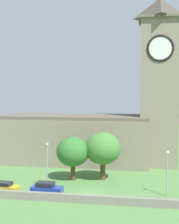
{
  "coord_description": "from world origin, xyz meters",
  "views": [
    {
      "loc": [
        8.27,
        -47.57,
        15.92
      ],
      "look_at": [
        -1.46,
        9.01,
        11.94
      ],
      "focal_mm": 53.04,
      "sensor_mm": 36.0,
      "label": 1
    }
  ],
  "objects_px": {
    "car_yellow": "(5,187)",
    "streetlamp_west_mid": "(47,159)",
    "tree_riverside_west": "(103,149)",
    "car_blue": "(46,188)",
    "tree_churchyard": "(73,152)",
    "church": "(103,120)",
    "streetlamp_central": "(167,166)"
  },
  "relations": [
    {
      "from": "car_yellow",
      "to": "tree_churchyard",
      "type": "xyz_separation_m",
      "value": [
        8.83,
        8.66,
        4.14
      ]
    },
    {
      "from": "car_blue",
      "to": "tree_riverside_west",
      "type": "height_order",
      "value": "tree_riverside_west"
    },
    {
      "from": "tree_riverside_west",
      "to": "car_blue",
      "type": "bearing_deg",
      "value": -126.96
    },
    {
      "from": "streetlamp_west_mid",
      "to": "tree_riverside_west",
      "type": "xyz_separation_m",
      "value": [
        7.99,
        7.04,
        0.58
      ]
    },
    {
      "from": "streetlamp_central",
      "to": "tree_churchyard",
      "type": "bearing_deg",
      "value": 157.75
    },
    {
      "from": "car_blue",
      "to": "streetlamp_central",
      "type": "height_order",
      "value": "streetlamp_central"
    },
    {
      "from": "streetlamp_west_mid",
      "to": "tree_riverside_west",
      "type": "bearing_deg",
      "value": 41.39
    },
    {
      "from": "car_blue",
      "to": "church",
      "type": "bearing_deg",
      "value": 76.3
    },
    {
      "from": "church",
      "to": "tree_riverside_west",
      "type": "bearing_deg",
      "value": -82.6
    },
    {
      "from": "car_yellow",
      "to": "tree_riverside_west",
      "type": "xyz_separation_m",
      "value": [
        13.95,
        9.83,
        4.67
      ]
    },
    {
      "from": "car_yellow",
      "to": "streetlamp_central",
      "type": "xyz_separation_m",
      "value": [
        24.52,
        2.24,
        3.75
      ]
    },
    {
      "from": "car_blue",
      "to": "streetlamp_central",
      "type": "relative_size",
      "value": 0.7
    },
    {
      "from": "car_blue",
      "to": "tree_churchyard",
      "type": "xyz_separation_m",
      "value": [
        2.19,
        8.54,
        4.01
      ]
    },
    {
      "from": "church",
      "to": "tree_churchyard",
      "type": "relative_size",
      "value": 4.94
    },
    {
      "from": "tree_churchyard",
      "to": "tree_riverside_west",
      "type": "relative_size",
      "value": 0.91
    },
    {
      "from": "car_blue",
      "to": "streetlamp_west_mid",
      "type": "distance_m",
      "value": 4.83
    },
    {
      "from": "church",
      "to": "streetlamp_central",
      "type": "distance_m",
      "value": 24.61
    },
    {
      "from": "car_blue",
      "to": "streetlamp_central",
      "type": "bearing_deg",
      "value": 6.75
    },
    {
      "from": "car_blue",
      "to": "tree_churchyard",
      "type": "distance_m",
      "value": 9.68
    },
    {
      "from": "streetlamp_central",
      "to": "tree_churchyard",
      "type": "xyz_separation_m",
      "value": [
        -15.69,
        6.42,
        0.39
      ]
    },
    {
      "from": "car_yellow",
      "to": "streetlamp_west_mid",
      "type": "distance_m",
      "value": 7.75
    },
    {
      "from": "streetlamp_west_mid",
      "to": "tree_churchyard",
      "type": "height_order",
      "value": "tree_churchyard"
    },
    {
      "from": "streetlamp_west_mid",
      "to": "church",
      "type": "bearing_deg",
      "value": 72.8
    },
    {
      "from": "church",
      "to": "streetlamp_west_mid",
      "type": "bearing_deg",
      "value": -107.2
    },
    {
      "from": "car_blue",
      "to": "streetlamp_central",
      "type": "xyz_separation_m",
      "value": [
        17.88,
        2.11,
        3.62
      ]
    },
    {
      "from": "streetlamp_central",
      "to": "tree_churchyard",
      "type": "distance_m",
      "value": 16.96
    },
    {
      "from": "car_yellow",
      "to": "car_blue",
      "type": "xyz_separation_m",
      "value": [
        6.64,
        0.12,
        0.13
      ]
    },
    {
      "from": "streetlamp_west_mid",
      "to": "streetlamp_central",
      "type": "relative_size",
      "value": 1.09
    },
    {
      "from": "car_yellow",
      "to": "streetlamp_west_mid",
      "type": "height_order",
      "value": "streetlamp_west_mid"
    },
    {
      "from": "tree_churchyard",
      "to": "streetlamp_central",
      "type": "bearing_deg",
      "value": -22.25
    },
    {
      "from": "tree_riverside_west",
      "to": "tree_churchyard",
      "type": "bearing_deg",
      "value": -167.11
    },
    {
      "from": "streetlamp_central",
      "to": "tree_riverside_west",
      "type": "distance_m",
      "value": 13.05
    }
  ]
}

